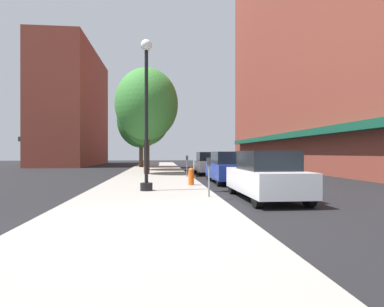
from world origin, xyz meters
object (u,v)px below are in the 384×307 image
at_px(tree_near, 146,119).
at_px(parking_meter_near, 187,163).
at_px(lamppost, 146,112).
at_px(car_blue, 228,168).
at_px(fire_hydrant, 191,176).
at_px(car_white, 266,176).
at_px(parking_meter_far, 209,172).
at_px(tree_far, 147,104).
at_px(tree_mid, 141,121).
at_px(car_silver, 208,163).

bearing_deg(tree_near, parking_meter_near, -71.73).
height_order(lamppost, car_blue, lamppost).
relative_size(fire_hydrant, tree_near, 0.12).
relative_size(fire_hydrant, car_white, 0.18).
distance_m(parking_meter_near, car_blue, 3.47).
bearing_deg(car_white, car_blue, 87.88).
xyz_separation_m(parking_meter_far, tree_far, (-2.58, 12.06, 4.06)).
relative_size(tree_far, car_white, 1.73).
bearing_deg(tree_far, tree_near, 92.99).
bearing_deg(parking_meter_far, car_blue, 71.82).
distance_m(fire_hydrant, car_white, 4.56).
bearing_deg(parking_meter_near, tree_near, 108.27).
relative_size(lamppost, tree_mid, 0.76).
bearing_deg(tree_mid, car_white, -76.60).
xyz_separation_m(tree_near, tree_mid, (-0.78, 5.95, 0.43)).
height_order(parking_meter_near, car_white, car_white).
bearing_deg(tree_near, tree_mid, 97.48).
xyz_separation_m(lamppost, tree_mid, (-1.48, 21.44, 1.82)).
bearing_deg(parking_meter_near, tree_mid, 103.99).
height_order(parking_meter_far, car_white, car_white).
distance_m(parking_meter_near, car_silver, 4.71).
xyz_separation_m(lamppost, parking_meter_far, (2.16, -1.99, -2.25)).
height_order(fire_hydrant, car_blue, car_blue).
relative_size(lamppost, car_silver, 1.37).
bearing_deg(parking_meter_near, car_blue, -55.77).
xyz_separation_m(fire_hydrant, tree_far, (-2.37, 8.11, 4.49)).
relative_size(tree_near, tree_mid, 0.88).
xyz_separation_m(fire_hydrant, parking_meter_far, (0.21, -3.95, 0.43)).
bearing_deg(tree_near, parking_meter_far, -80.70).
bearing_deg(fire_hydrant, tree_far, 106.29).
distance_m(tree_near, car_silver, 7.53).
distance_m(tree_near, car_white, 18.57).
xyz_separation_m(lamppost, car_blue, (4.11, 3.95, -2.39)).
height_order(tree_far, car_silver, tree_far).
bearing_deg(lamppost, car_blue, 43.84).
relative_size(fire_hydrant, parking_meter_far, 0.60).
bearing_deg(parking_meter_far, tree_far, 102.08).
xyz_separation_m(parking_meter_far, tree_mid, (-3.64, 23.43, 4.07)).
xyz_separation_m(car_blue, car_silver, (0.00, 7.15, 0.00)).
xyz_separation_m(fire_hydrant, tree_near, (-2.65, 13.53, 4.07)).
bearing_deg(car_blue, lamppost, -134.98).
height_order(parking_meter_far, car_blue, car_blue).
relative_size(parking_meter_far, tree_far, 0.18).
distance_m(fire_hydrant, car_silver, 9.40).
height_order(tree_near, car_white, tree_near).
height_order(parking_meter_far, car_silver, car_silver).
bearing_deg(car_white, parking_meter_near, 100.30).
relative_size(lamppost, parking_meter_near, 4.50).
bearing_deg(tree_mid, lamppost, -86.05).
height_order(fire_hydrant, tree_near, tree_near).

